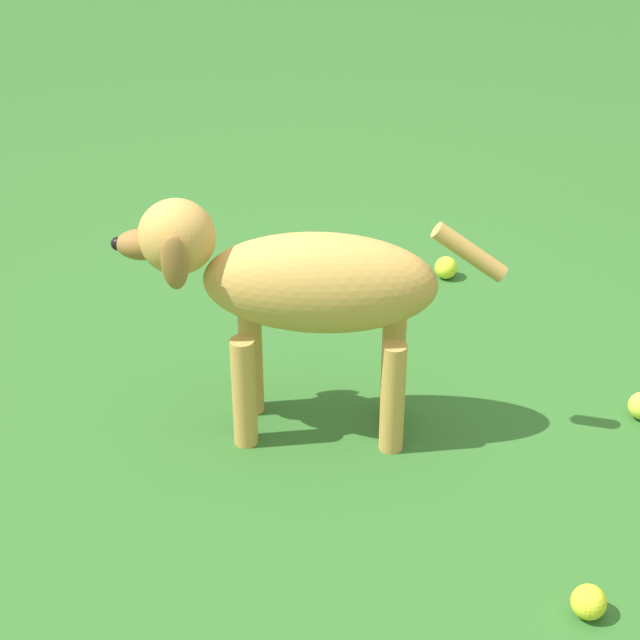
{
  "coord_description": "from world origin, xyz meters",
  "views": [
    {
      "loc": [
        1.48,
        -1.12,
        1.45
      ],
      "look_at": [
        -0.17,
        -0.06,
        0.29
      ],
      "focal_mm": 58.63,
      "sensor_mm": 36.0,
      "label": 1
    }
  ],
  "objects": [
    {
      "name": "ground",
      "position": [
        0.0,
        0.0,
        0.0
      ],
      "size": [
        14.0,
        14.0,
        0.0
      ],
      "primitive_type": "plane",
      "color": "#2D6026"
    },
    {
      "name": "dog",
      "position": [
        -0.2,
        -0.09,
        0.37
      ],
      "size": [
        0.54,
        0.7,
        0.57
      ],
      "rotation": [
        0.0,
        0.0,
        4.08
      ],
      "color": "#C69347",
      "rests_on": "ground"
    },
    {
      "name": "tennis_ball_0",
      "position": [
        0.58,
        0.05,
        0.03
      ],
      "size": [
        0.07,
        0.07,
        0.07
      ],
      "primitive_type": "sphere",
      "color": "#CBD32A",
      "rests_on": "ground"
    },
    {
      "name": "tennis_ball_2",
      "position": [
        -0.59,
        0.65,
        0.03
      ],
      "size": [
        0.07,
        0.07,
        0.07
      ],
      "primitive_type": "sphere",
      "color": "yellow",
      "rests_on": "ground"
    },
    {
      "name": "tennis_ball_4",
      "position": [
        -0.65,
        0.5,
        0.03
      ],
      "size": [
        0.07,
        0.07,
        0.07
      ],
      "primitive_type": "sphere",
      "color": "#C0D23E",
      "rests_on": "ground"
    }
  ]
}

